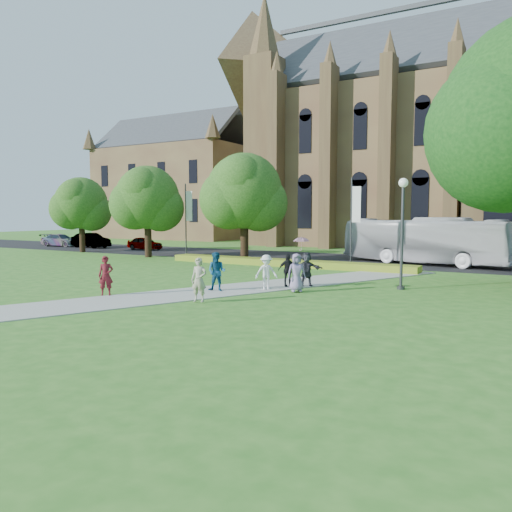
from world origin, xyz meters
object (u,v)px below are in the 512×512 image
Objects in this scene: streetlamp at (402,220)px; car_0 at (145,243)px; pedestrian_0 at (106,276)px; car_1 at (91,240)px; car_2 at (61,240)px; tour_coach at (426,241)px.

streetlamp is 1.40× the size of car_0.
car_1 is at bearing 99.11° from pedestrian_0.
pedestrian_0 is (29.33, -21.26, 0.22)m from car_2.
streetlamp is 1.14× the size of car_2.
car_1 is 2.72× the size of pedestrian_0.
car_2 is at bearing 162.13° from streetlamp.
pedestrian_0 reaches higher than car_2.
pedestrian_0 is at bearing -141.83° from streetlamp.
tour_coach reaches higher than pedestrian_0.
tour_coach is 2.54× the size of car_1.
car_1 reaches higher than car_0.
tour_coach is at bearing 96.22° from streetlamp.
car_2 reaches higher than car_0.
streetlamp reaches higher than car_0.
car_0 is at bearing -79.91° from car_1.
car_0 is at bearing 88.94° from pedestrian_0.
car_1 is (-6.87, -0.68, 0.13)m from car_0.
car_2 is 36.23m from pedestrian_0.
car_2 is at bearing 95.15° from car_1.
car_1 is at bearing 103.33° from tour_coach.
car_0 is (-28.47, 13.63, -2.64)m from streetlamp.
car_0 is 2.18× the size of pedestrian_0.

